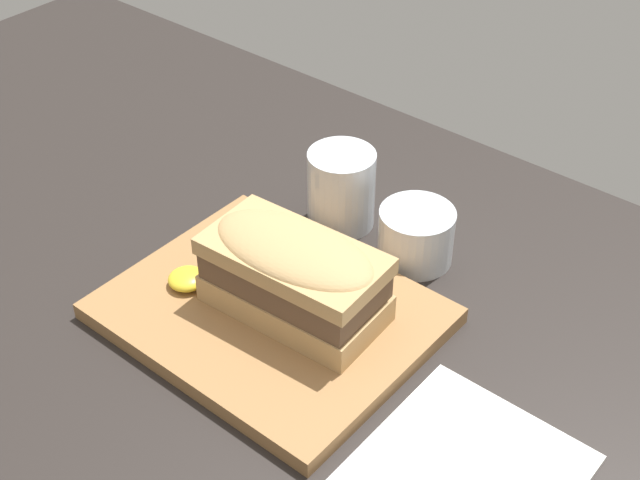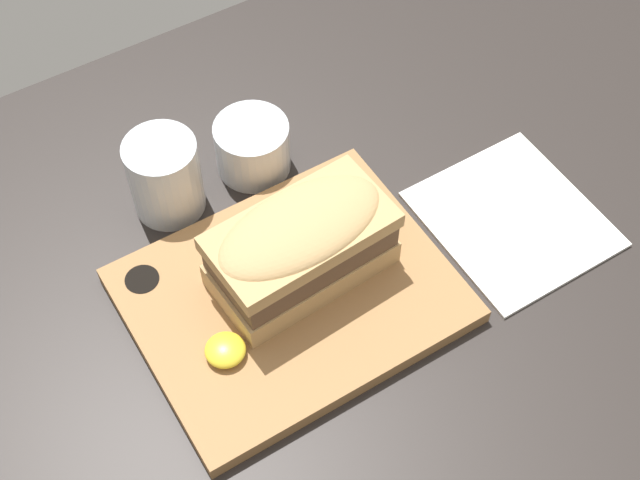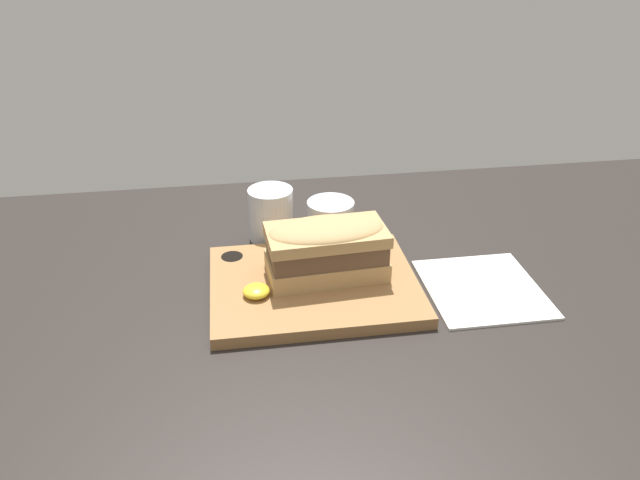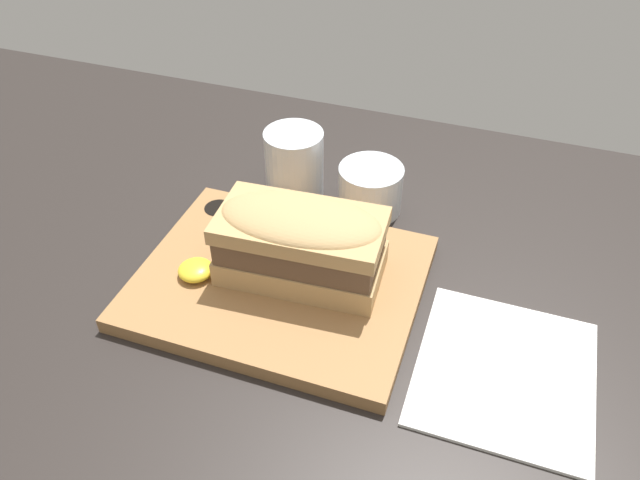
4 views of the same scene
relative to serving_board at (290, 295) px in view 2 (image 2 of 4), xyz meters
The scene contains 7 objects.
dining_table 6.57cm from the serving_board, 28.05° to the right, with size 174.80×90.50×2.00cm.
serving_board is the anchor object (origin of this frame).
sandwich 6.20cm from the serving_board, 30.05° to the left, with size 18.17×10.30×8.82cm.
mustard_dollop 9.30cm from the serving_board, 161.04° to the right, with size 3.89×3.89×1.56cm.
water_glass 18.22cm from the serving_board, 105.37° to the left, with size 7.65×7.65×9.19cm.
wine_glass 18.29cm from the serving_board, 71.92° to the left, with size 8.20×8.20×6.18cm.
napkin 25.62cm from the serving_board, ahead, with size 16.93×18.44×0.40cm.
Camera 2 is at (-27.50, -38.49, 78.21)cm, focal length 50.00 mm.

